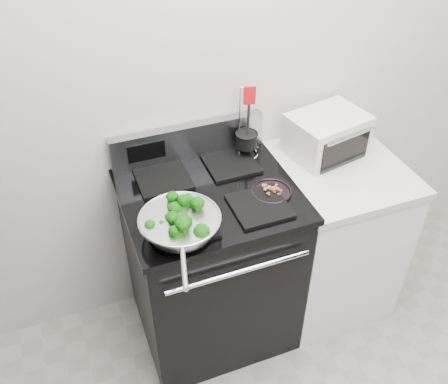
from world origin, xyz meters
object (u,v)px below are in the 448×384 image
bacon_plate (271,190)px  utensil_holder (246,143)px  gas_range (211,263)px  skillet (180,224)px  toaster_oven (327,135)px

bacon_plate → utensil_holder: bearing=88.1°
gas_range → skillet: bearing=-133.9°
toaster_oven → skillet: bearing=-169.8°
gas_range → skillet: size_ratio=2.13×
gas_range → utensil_holder: utensil_holder is taller
utensil_holder → toaster_oven: (0.40, -0.08, 0.01)m
bacon_plate → skillet: bearing=-167.1°
gas_range → utensil_holder: bearing=38.6°
skillet → utensil_holder: 0.63m
skillet → toaster_oven: (0.87, 0.34, 0.02)m
bacon_plate → toaster_oven: (0.41, 0.24, 0.06)m
skillet → gas_range: bearing=59.6°
gas_range → bacon_plate: gas_range is taller
gas_range → toaster_oven: (0.67, 0.14, 0.54)m
gas_range → bacon_plate: size_ratio=6.20×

